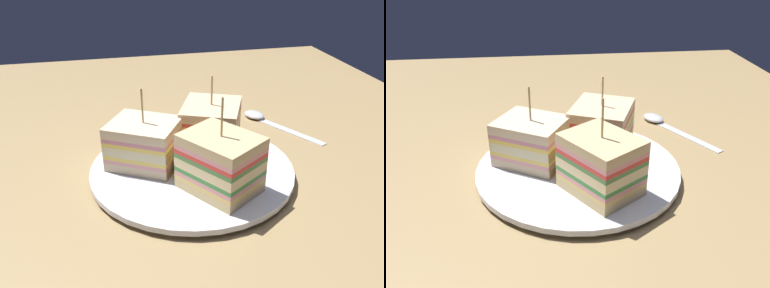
% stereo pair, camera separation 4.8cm
% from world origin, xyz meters
% --- Properties ---
extents(ground_plane, '(1.10, 0.90, 0.02)m').
position_xyz_m(ground_plane, '(0.00, 0.00, -0.01)').
color(ground_plane, '#9C8053').
extents(plate, '(0.25, 0.25, 0.01)m').
position_xyz_m(plate, '(0.00, 0.00, 0.01)').
color(plate, white).
rests_on(plate, ground_plane).
extents(sandwich_wedge_0, '(0.10, 0.10, 0.10)m').
position_xyz_m(sandwich_wedge_0, '(0.04, -0.04, 0.04)').
color(sandwich_wedge_0, beige).
rests_on(sandwich_wedge_0, plate).
extents(sandwich_wedge_1, '(0.10, 0.10, 0.10)m').
position_xyz_m(sandwich_wedge_1, '(0.02, 0.05, 0.04)').
color(sandwich_wedge_1, '#D4B78D').
rests_on(sandwich_wedge_1, plate).
extents(sandwich_wedge_2, '(0.10, 0.10, 0.11)m').
position_xyz_m(sandwich_wedge_2, '(-0.05, -0.02, 0.04)').
color(sandwich_wedge_2, '#DCBD7D').
rests_on(sandwich_wedge_2, plate).
extents(chip_pile, '(0.07, 0.07, 0.04)m').
position_xyz_m(chip_pile, '(-0.01, -0.00, 0.03)').
color(chip_pile, '#EECA81').
rests_on(chip_pile, plate).
extents(spoon, '(0.14, 0.09, 0.01)m').
position_xyz_m(spoon, '(0.13, -0.15, 0.00)').
color(spoon, silver).
rests_on(spoon, ground_plane).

